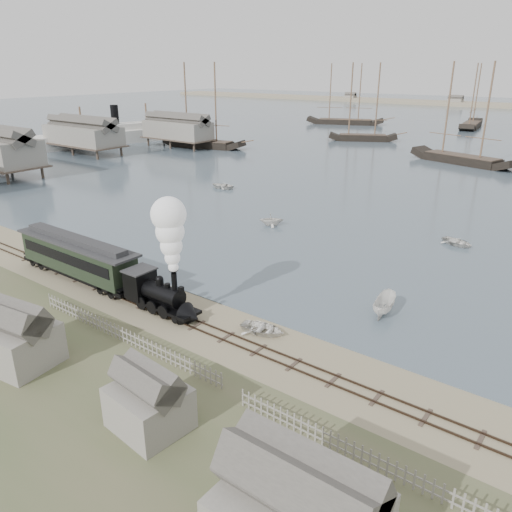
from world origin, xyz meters
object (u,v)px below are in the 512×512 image
Objects in this scene: locomotive at (167,265)px; steamship at (116,124)px; passenger_coach at (77,256)px; beached_dinghy at (263,329)px.

locomotive is 101.31m from steamship.
passenger_coach is 91.77m from steamship.
steamship is at bearing 48.93° from beached_dinghy.
locomotive reaches higher than beached_dinghy.
passenger_coach is 20.09m from beached_dinghy.
locomotive is at bearing 0.00° from passenger_coach.
beached_dinghy is at bearing 6.32° from passenger_coach.
steamship is (-89.76, 57.22, 4.50)m from beached_dinghy.
locomotive is at bearing -114.69° from steamship.
steamship reaches higher than beached_dinghy.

